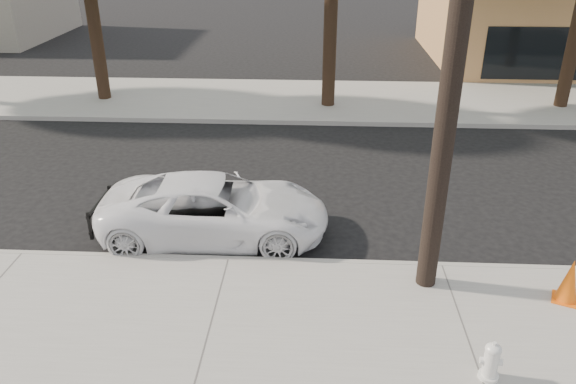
# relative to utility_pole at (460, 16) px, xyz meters

# --- Properties ---
(ground) EXTENTS (120.00, 120.00, 0.00)m
(ground) POSITION_rel_utility_pole_xyz_m (-3.60, 2.70, -4.70)
(ground) COLOR black
(ground) RESTS_ON ground
(near_sidewalk) EXTENTS (90.00, 4.40, 0.15)m
(near_sidewalk) POSITION_rel_utility_pole_xyz_m (-3.60, -1.60, -4.62)
(near_sidewalk) COLOR gray
(near_sidewalk) RESTS_ON ground
(far_sidewalk) EXTENTS (90.00, 5.00, 0.15)m
(far_sidewalk) POSITION_rel_utility_pole_xyz_m (-3.60, 11.20, -4.62)
(far_sidewalk) COLOR gray
(far_sidewalk) RESTS_ON ground
(curb_near) EXTENTS (90.00, 0.12, 0.16)m
(curb_near) POSITION_rel_utility_pole_xyz_m (-3.60, 0.60, -4.62)
(curb_near) COLOR #9E9B93
(curb_near) RESTS_ON ground
(utility_pole) EXTENTS (1.40, 0.34, 9.00)m
(utility_pole) POSITION_rel_utility_pole_xyz_m (0.00, 0.00, 0.00)
(utility_pole) COLOR black
(utility_pole) RESTS_ON near_sidewalk
(police_cruiser) EXTENTS (4.65, 2.24, 1.28)m
(police_cruiser) POSITION_rel_utility_pole_xyz_m (-4.00, 1.67, -4.06)
(police_cruiser) COLOR white
(police_cruiser) RESTS_ON ground
(fire_hydrant) EXTENTS (0.31, 0.28, 0.58)m
(fire_hydrant) POSITION_rel_utility_pole_xyz_m (0.49, -2.27, -4.27)
(fire_hydrant) COLOR silver
(fire_hydrant) RESTS_ON near_sidewalk
(traffic_cone) EXTENTS (0.53, 0.53, 0.79)m
(traffic_cone) POSITION_rel_utility_pole_xyz_m (2.27, -0.40, -4.17)
(traffic_cone) COLOR #FF650D
(traffic_cone) RESTS_ON near_sidewalk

